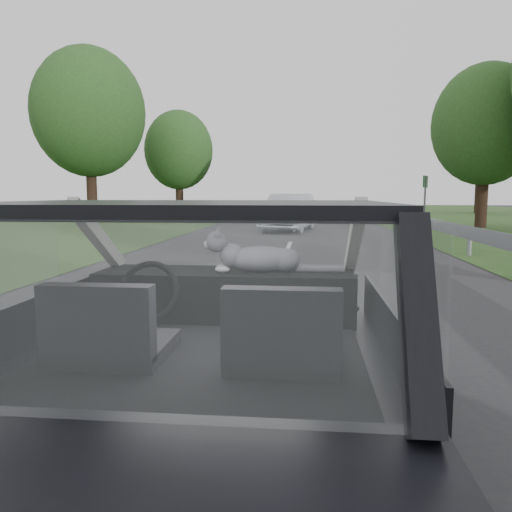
% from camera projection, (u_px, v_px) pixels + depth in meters
% --- Properties ---
extents(ground, '(140.00, 140.00, 0.00)m').
position_uv_depth(ground, '(208.00, 476.00, 2.63)').
color(ground, '#28272E').
rests_on(ground, ground).
extents(subject_car, '(1.80, 4.00, 1.45)m').
position_uv_depth(subject_car, '(207.00, 343.00, 2.54)').
color(subject_car, black).
rests_on(subject_car, ground).
extents(dashboard, '(1.58, 0.45, 0.30)m').
position_uv_depth(dashboard, '(226.00, 294.00, 3.14)').
color(dashboard, black).
rests_on(dashboard, subject_car).
extents(driver_seat, '(0.50, 0.72, 0.42)m').
position_uv_depth(driver_seat, '(107.00, 326.00, 2.27)').
color(driver_seat, black).
rests_on(driver_seat, subject_car).
extents(passenger_seat, '(0.50, 0.72, 0.42)m').
position_uv_depth(passenger_seat, '(283.00, 331.00, 2.19)').
color(passenger_seat, black).
rests_on(passenger_seat, subject_car).
extents(steering_wheel, '(0.36, 0.36, 0.04)m').
position_uv_depth(steering_wheel, '(150.00, 291.00, 2.88)').
color(steering_wheel, black).
rests_on(steering_wheel, dashboard).
extents(cat, '(0.63, 0.25, 0.28)m').
position_uv_depth(cat, '(261.00, 257.00, 3.07)').
color(cat, slate).
rests_on(cat, dashboard).
extents(guardrail, '(0.05, 90.00, 0.32)m').
position_uv_depth(guardrail, '(465.00, 232.00, 12.00)').
color(guardrail, '#979AA0').
rests_on(guardrail, ground).
extents(other_car, '(2.50, 4.80, 1.50)m').
position_uv_depth(other_car, '(289.00, 212.00, 20.45)').
color(other_car, silver).
rests_on(other_car, ground).
extents(highway_sign, '(0.48, 0.90, 2.38)m').
position_uv_depth(highway_sign, '(425.00, 200.00, 24.25)').
color(highway_sign, '#145121').
rests_on(highway_sign, ground).
extents(tree_2, '(5.59, 5.59, 6.91)m').
position_uv_depth(tree_2, '(485.00, 149.00, 21.78)').
color(tree_2, '#25411E').
rests_on(tree_2, ground).
extents(tree_3, '(6.41, 6.41, 8.46)m').
position_uv_depth(tree_3, '(480.00, 159.00, 38.77)').
color(tree_3, '#25411E').
rests_on(tree_3, ground).
extents(tree_5, '(5.88, 5.88, 8.81)m').
position_uv_depth(tree_5, '(90.00, 138.00, 26.12)').
color(tree_5, '#25411E').
rests_on(tree_5, ground).
extents(tree_6, '(4.83, 4.83, 6.62)m').
position_uv_depth(tree_6, '(179.00, 166.00, 32.05)').
color(tree_6, '#25411E').
rests_on(tree_6, ground).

